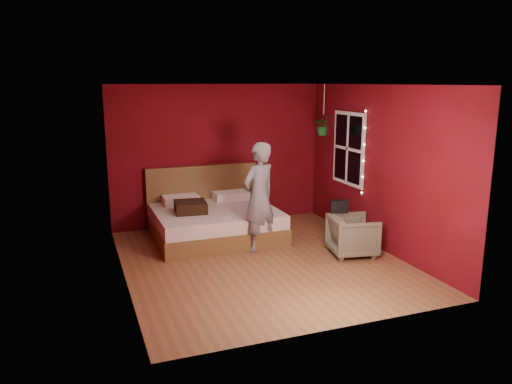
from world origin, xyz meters
The scene contains 10 objects.
floor centered at (0.00, 0.00, 0.00)m, with size 4.50×4.50×0.00m, color brown.
room_walls centered at (0.00, 0.00, 1.68)m, with size 4.04×4.54×2.62m.
window centered at (1.97, 0.90, 1.50)m, with size 0.05×0.97×1.27m.
fairy_lights centered at (1.94, 0.38, 1.50)m, with size 0.04×0.04×1.45m.
bed centered at (-0.34, 1.42, 0.30)m, with size 2.07×1.76×1.14m.
person centered at (0.15, 0.50, 0.87)m, with size 0.63×0.41×1.73m, color slate.
armchair centered at (1.42, -0.23, 0.31)m, with size 0.67×0.69×0.62m, color #6B6854.
handbag centered at (1.33, 0.05, 0.72)m, with size 0.27×0.13×0.19m, color black.
throw_pillow centered at (-0.78, 1.27, 0.61)m, with size 0.51×0.51×0.18m, color #311F10.
hanging_plant centered at (1.63, 1.21, 1.89)m, with size 0.40×0.38×0.89m.
Camera 1 is at (-2.56, -6.63, 2.64)m, focal length 35.00 mm.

